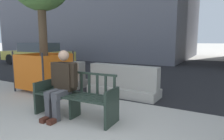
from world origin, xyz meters
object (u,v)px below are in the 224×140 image
at_px(street_bench, 75,97).
at_px(car_taxi_near, 38,54).
at_px(construction_fence, 45,70).
at_px(seated_person, 62,82).
at_px(jersey_barrier_left, 60,75).
at_px(jersey_barrier_centre, 123,83).

bearing_deg(street_bench, car_taxi_near, 143.64).
height_order(street_bench, construction_fence, construction_fence).
bearing_deg(seated_person, car_taxi_near, 142.28).
distance_m(street_bench, construction_fence, 2.63).
relative_size(street_bench, car_taxi_near, 0.36).
distance_m(construction_fence, car_taxi_near, 6.83).
relative_size(street_bench, jersey_barrier_left, 0.84).
height_order(seated_person, construction_fence, seated_person).
height_order(seated_person, jersey_barrier_left, seated_person).
bearing_deg(construction_fence, jersey_barrier_centre, 13.04).
xyz_separation_m(seated_person, jersey_barrier_left, (-2.04, 2.05, -0.35)).
relative_size(construction_fence, car_taxi_near, 0.27).
bearing_deg(jersey_barrier_left, construction_fence, -85.94).
xyz_separation_m(seated_person, car_taxi_near, (-7.32, 5.66, -0.02)).
bearing_deg(construction_fence, car_taxi_near, 141.18).
bearing_deg(street_bench, jersey_barrier_centre, 86.07).
relative_size(seated_person, construction_fence, 1.03).
xyz_separation_m(street_bench, jersey_barrier_left, (-2.32, 1.98, -0.06)).
bearing_deg(seated_person, jersey_barrier_centre, 78.20).
height_order(street_bench, jersey_barrier_centre, street_bench).
distance_m(jersey_barrier_centre, construction_fence, 2.48).
distance_m(jersey_barrier_left, construction_fence, 0.72).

